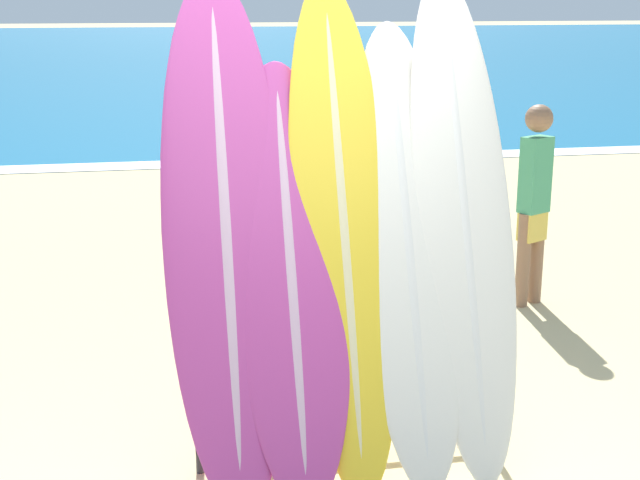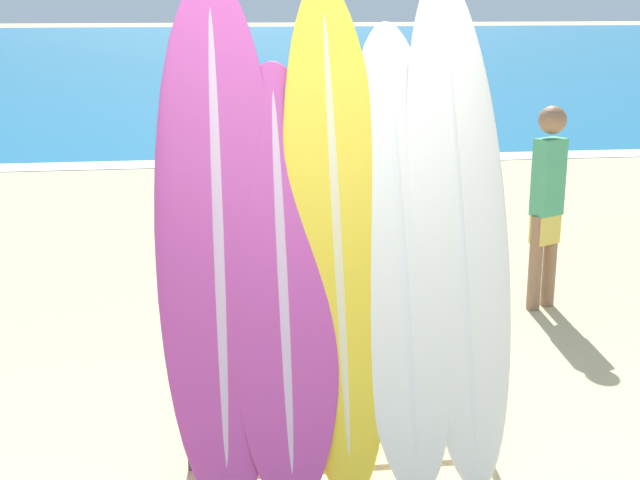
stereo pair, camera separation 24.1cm
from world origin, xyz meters
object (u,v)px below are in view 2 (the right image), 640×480
Objects in this scene: surfboard_slot_0 at (218,228)px; surfboard_slot_3 at (401,250)px; person_near_water at (547,200)px; surfboard_slot_1 at (282,275)px; surfboard_slot_4 at (458,221)px; person_mid_beach at (402,122)px; surfboard_rack at (341,370)px; surfboard_slot_2 at (336,228)px.

surfboard_slot_0 is 1.11× the size of surfboard_slot_3.
person_near_water is at bearing 38.94° from surfboard_slot_0.
surfboard_slot_0 is 0.89m from surfboard_slot_3.
surfboard_slot_1 is 0.91m from surfboard_slot_4.
person_near_water is at bearing 57.63° from surfboard_slot_4.
person_mid_beach is (1.77, 5.29, -0.02)m from surfboard_slot_1.
surfboard_slot_4 is 2.38m from person_near_water.
surfboard_slot_0 reaches higher than surfboard_slot_3.
surfboard_slot_3 is 2.56m from person_near_water.
person_mid_beach is at bearing 68.28° from surfboard_slot_0.
surfboard_slot_4 is at bearing 5.49° from surfboard_slot_1.
surfboard_slot_1 reaches higher than person_mid_beach.
person_near_water is 3.25m from person_mid_beach.
surfboard_slot_0 is 3.14m from person_near_water.
surfboard_slot_1 reaches higher than surfboard_rack.
surfboard_rack is 5.52m from person_mid_beach.
surfboard_slot_0 is 1.01× the size of surfboard_slot_2.
surfboard_slot_2 is 0.33m from surfboard_slot_3.
surfboard_slot_2 reaches higher than person_mid_beach.
surfboard_slot_4 reaches higher than surfboard_slot_1.
surfboard_slot_2 is 1.33× the size of person_mid_beach.
surfboard_rack is 0.93m from surfboard_slot_4.
person_near_water is at bearing 46.71° from surfboard_slot_2.
surfboard_slot_1 is at bearing 178.17° from surfboard_rack.
surfboard_rack is 1.01× the size of person_near_water.
surfboard_slot_4 is 1.35× the size of person_mid_beach.
surfboard_slot_2 is at bearing 179.58° from surfboard_slot_4.
surfboard_slot_0 is 0.38m from surfboard_slot_1.
person_near_water is at bearing 172.37° from person_mid_beach.
surfboard_slot_0 reaches higher than surfboard_rack.
person_near_water is (1.55, 2.02, -0.25)m from surfboard_slot_3.
person_near_water is at bearing 48.33° from surfboard_rack.
surfboard_slot_2 is 2.74m from person_near_water.
surfboard_slot_2 is at bearing 18.13° from surfboard_slot_1.
person_mid_beach is at bearing 80.26° from surfboard_slot_4.
surfboard_slot_0 is at bearing 178.43° from surfboard_slot_2.
surfboard_slot_2 is (0.57, -0.02, -0.01)m from surfboard_slot_0.
surfboard_slot_3 reaches higher than person_mid_beach.
surfboard_slot_4 reaches higher than surfboard_slot_0.
surfboard_slot_3 is at bearing -154.59° from person_near_water.
surfboard_slot_4 reaches higher than person_mid_beach.
surfboard_slot_0 is at bearing 168.94° from surfboard_rack.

